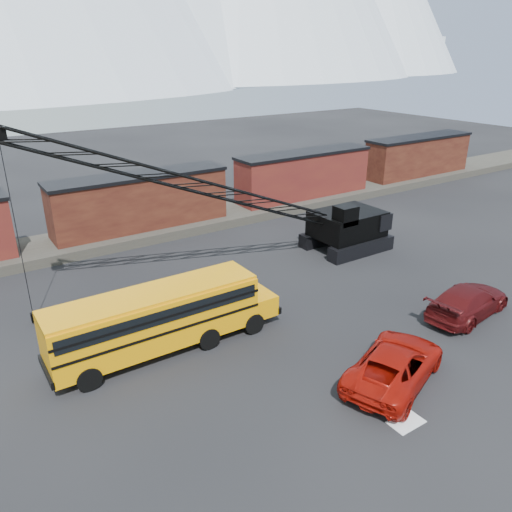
{
  "coord_description": "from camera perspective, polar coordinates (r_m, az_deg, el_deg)",
  "views": [
    {
      "loc": [
        -13.01,
        -13.71,
        13.54
      ],
      "look_at": [
        1.0,
        7.42,
        3.0
      ],
      "focal_mm": 35.0,
      "sensor_mm": 36.0,
      "label": 1
    }
  ],
  "objects": [
    {
      "name": "school_bus",
      "position": [
        24.26,
        -10.71,
        -6.83
      ],
      "size": [
        11.65,
        2.65,
        3.19
      ],
      "color": "orange",
      "rests_on": "ground"
    },
    {
      "name": "gravel_berm",
      "position": [
        40.23,
        -12.77,
        2.86
      ],
      "size": [
        120.0,
        5.0,
        0.7
      ],
      "primitive_type": "cube",
      "color": "#433F37",
      "rests_on": "ground"
    },
    {
      "name": "crawler_crane",
      "position": [
        30.17,
        -4.18,
        7.32
      ],
      "size": [
        24.64,
        4.2,
        10.46
      ],
      "color": "black",
      "rests_on": "ground"
    },
    {
      "name": "red_pickup",
      "position": [
        23.02,
        15.59,
        -11.81
      ],
      "size": [
        6.79,
        4.88,
        1.72
      ],
      "primitive_type": "imported",
      "rotation": [
        0.0,
        0.0,
        1.94
      ],
      "color": "#990F07",
      "rests_on": "ground"
    },
    {
      "name": "boxcar_mid",
      "position": [
        39.51,
        -13.07,
        6.15
      ],
      "size": [
        13.7,
        3.1,
        4.17
      ],
      "color": "#522517",
      "rests_on": "gravel_berm"
    },
    {
      "name": "snow_patch",
      "position": [
        21.45,
        16.78,
        -17.7
      ],
      "size": [
        1.4,
        0.9,
        0.02
      ],
      "primitive_type": "cube",
      "color": "silver",
      "rests_on": "ground"
    },
    {
      "name": "boxcar_east_near",
      "position": [
        47.26,
        5.48,
        9.29
      ],
      "size": [
        13.7,
        3.1,
        4.17
      ],
      "color": "#4C1615",
      "rests_on": "gravel_berm"
    },
    {
      "name": "boxcar_east_far",
      "position": [
        58.46,
        18.05,
        10.87
      ],
      "size": [
        13.7,
        3.1,
        4.17
      ],
      "color": "#522517",
      "rests_on": "gravel_berm"
    },
    {
      "name": "maroon_suv",
      "position": [
        29.58,
        23.05,
        -4.76
      ],
      "size": [
        6.21,
        3.17,
        1.72
      ],
      "primitive_type": "imported",
      "rotation": [
        0.0,
        0.0,
        1.7
      ],
      "color": "#440C0D",
      "rests_on": "ground"
    },
    {
      "name": "ground",
      "position": [
        23.25,
        8.31,
        -13.32
      ],
      "size": [
        160.0,
        160.0,
        0.0
      ],
      "primitive_type": "plane",
      "color": "black",
      "rests_on": "ground"
    }
  ]
}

